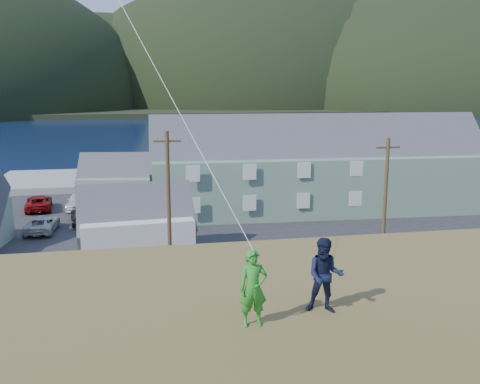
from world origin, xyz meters
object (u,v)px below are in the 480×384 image
lodge (319,166)px  shed_white (136,224)px  wharf (105,180)px  shed_palegreen_far (127,181)px  kite_flyer_green (253,288)px  kite_flyer_navy (325,275)px

lodge → shed_white: lodge is taller
wharf → shed_white: (4.09, -31.50, 2.06)m
wharf → shed_palegreen_far: size_ratio=2.50×
lodge → shed_white: bearing=-144.1°
kite_flyer_green → shed_palegreen_far: bearing=94.6°
shed_white → shed_palegreen_far: (-1.01, 18.50, 0.01)m
wharf → lodge: 29.72m
shed_white → shed_palegreen_far: size_ratio=0.83×
shed_palegreen_far → shed_white: bearing=-79.4°
wharf → shed_palegreen_far: 13.53m
kite_flyer_navy → shed_white: bearing=118.4°
lodge → kite_flyer_navy: bearing=-106.6°
wharf → shed_white: bearing=-82.6°
wharf → shed_white: shed_white is taller
shed_palegreen_far → kite_flyer_navy: bearing=-75.6°
wharf → kite_flyer_green: bearing=-83.4°
shed_white → kite_flyer_navy: bearing=-85.1°
shed_palegreen_far → kite_flyer_green: size_ratio=6.00×
kite_flyer_green → kite_flyer_navy: 1.84m
wharf → kite_flyer_navy: bearing=-81.6°
wharf → kite_flyer_navy: kite_flyer_navy is taller
wharf → kite_flyer_navy: 59.62m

